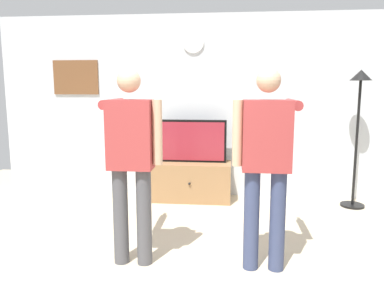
{
  "coord_description": "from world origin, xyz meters",
  "views": [
    {
      "loc": [
        0.34,
        -2.68,
        1.66
      ],
      "look_at": [
        -0.07,
        1.2,
        1.05
      ],
      "focal_mm": 34.89,
      "sensor_mm": 36.0,
      "label": 1
    }
  ],
  "objects_px": {
    "person_standing_nearer_lamp": "(131,156)",
    "person_standing_nearer_couch": "(266,158)",
    "tv_stand": "(191,181)",
    "floor_lamp": "(359,110)",
    "framed_picture": "(76,77)",
    "television": "(192,141)",
    "wall_clock": "(193,42)"
  },
  "relations": [
    {
      "from": "wall_clock",
      "to": "framed_picture",
      "type": "bearing_deg",
      "value": 179.84
    },
    {
      "from": "floor_lamp",
      "to": "person_standing_nearer_lamp",
      "type": "xyz_separation_m",
      "value": [
        -2.6,
        -1.94,
        -0.31
      ]
    },
    {
      "from": "tv_stand",
      "to": "framed_picture",
      "type": "relative_size",
      "value": 1.63
    },
    {
      "from": "tv_stand",
      "to": "floor_lamp",
      "type": "xyz_separation_m",
      "value": [
        2.26,
        -0.08,
        1.06
      ]
    },
    {
      "from": "person_standing_nearer_lamp",
      "to": "person_standing_nearer_couch",
      "type": "relative_size",
      "value": 1.0
    },
    {
      "from": "person_standing_nearer_couch",
      "to": "framed_picture",
      "type": "bearing_deg",
      "value": 139.36
    },
    {
      "from": "wall_clock",
      "to": "floor_lamp",
      "type": "height_order",
      "value": "wall_clock"
    },
    {
      "from": "person_standing_nearer_lamp",
      "to": "person_standing_nearer_couch",
      "type": "height_order",
      "value": "person_standing_nearer_couch"
    },
    {
      "from": "person_standing_nearer_lamp",
      "to": "person_standing_nearer_couch",
      "type": "bearing_deg",
      "value": 0.39
    },
    {
      "from": "tv_stand",
      "to": "television",
      "type": "relative_size",
      "value": 1.14
    },
    {
      "from": "person_standing_nearer_lamp",
      "to": "person_standing_nearer_couch",
      "type": "xyz_separation_m",
      "value": [
        1.21,
        0.01,
        0.0
      ]
    },
    {
      "from": "wall_clock",
      "to": "tv_stand",
      "type": "bearing_deg",
      "value": -90.0
    },
    {
      "from": "framed_picture",
      "to": "person_standing_nearer_couch",
      "type": "xyz_separation_m",
      "value": [
        2.68,
        -2.3,
        -0.75
      ]
    },
    {
      "from": "tv_stand",
      "to": "floor_lamp",
      "type": "distance_m",
      "value": 2.5
    },
    {
      "from": "television",
      "to": "wall_clock",
      "type": "distance_m",
      "value": 1.44
    },
    {
      "from": "television",
      "to": "person_standing_nearer_lamp",
      "type": "relative_size",
      "value": 0.56
    },
    {
      "from": "television",
      "to": "person_standing_nearer_lamp",
      "type": "height_order",
      "value": "person_standing_nearer_lamp"
    },
    {
      "from": "tv_stand",
      "to": "television",
      "type": "xyz_separation_m",
      "value": [
        -0.0,
        0.05,
        0.59
      ]
    },
    {
      "from": "framed_picture",
      "to": "floor_lamp",
      "type": "bearing_deg",
      "value": -5.2
    },
    {
      "from": "framed_picture",
      "to": "person_standing_nearer_lamp",
      "type": "height_order",
      "value": "framed_picture"
    },
    {
      "from": "floor_lamp",
      "to": "person_standing_nearer_couch",
      "type": "relative_size",
      "value": 1.03
    },
    {
      "from": "tv_stand",
      "to": "framed_picture",
      "type": "bearing_deg",
      "value": 170.72
    },
    {
      "from": "person_standing_nearer_lamp",
      "to": "person_standing_nearer_couch",
      "type": "distance_m",
      "value": 1.21
    },
    {
      "from": "television",
      "to": "person_standing_nearer_couch",
      "type": "height_order",
      "value": "person_standing_nearer_couch"
    },
    {
      "from": "floor_lamp",
      "to": "framed_picture",
      "type": "bearing_deg",
      "value": 174.8
    },
    {
      "from": "framed_picture",
      "to": "person_standing_nearer_couch",
      "type": "bearing_deg",
      "value": -40.64
    },
    {
      "from": "tv_stand",
      "to": "person_standing_nearer_lamp",
      "type": "xyz_separation_m",
      "value": [
        -0.34,
        -2.02,
        0.75
      ]
    },
    {
      "from": "framed_picture",
      "to": "person_standing_nearer_lamp",
      "type": "xyz_separation_m",
      "value": [
        1.47,
        -2.31,
        -0.76
      ]
    },
    {
      "from": "person_standing_nearer_lamp",
      "to": "tv_stand",
      "type": "bearing_deg",
      "value": 80.49
    },
    {
      "from": "floor_lamp",
      "to": "person_standing_nearer_lamp",
      "type": "bearing_deg",
      "value": -143.28
    },
    {
      "from": "television",
      "to": "floor_lamp",
      "type": "distance_m",
      "value": 2.32
    },
    {
      "from": "floor_lamp",
      "to": "person_standing_nearer_lamp",
      "type": "distance_m",
      "value": 3.26
    }
  ]
}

